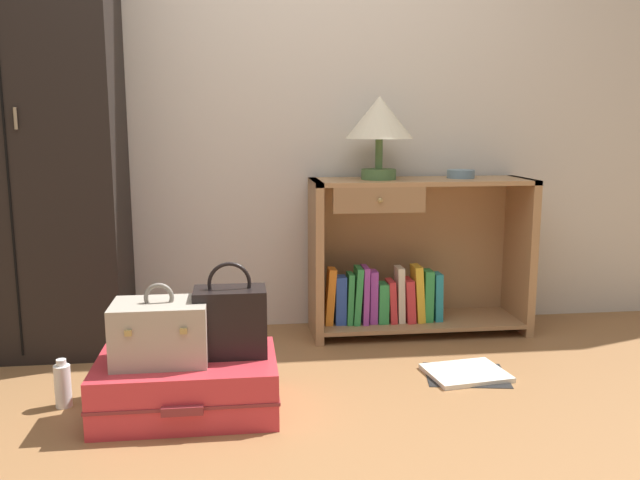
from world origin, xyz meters
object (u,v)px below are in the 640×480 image
Objects in this scene: open_book_on_floor at (466,373)px; handbag at (230,320)px; wardrobe at (21,119)px; suitcase_large at (187,385)px; train_case at (160,332)px; bowl at (461,174)px; table_lamp at (379,121)px; bookshelf at (410,261)px; bottle at (63,385)px.

handbag is at bearing -169.37° from open_book_on_floor.
open_book_on_floor is (1.89, -0.57, -1.06)m from wardrobe.
handbag is at bearing 9.47° from suitcase_large.
train_case is 0.95× the size of handbag.
train_case is at bearing -169.47° from open_book_on_floor.
suitcase_large is at bearing -146.92° from bowl.
table_lamp is 1.25m from open_book_on_floor.
bookshelf is at bearing 38.47° from suitcase_large.
wardrobe is at bearing 140.46° from handbag.
wardrobe is at bearing 129.77° from train_case.
handbag is 1.05m from open_book_on_floor.
train_case is 0.88× the size of open_book_on_floor.
handbag is 0.68m from bottle.
table_lamp reaches higher than bowl.
bottle is (0.28, -0.68, -0.98)m from wardrobe.
train_case is at bearing -148.06° from bowl.
open_book_on_floor is at bearing -16.76° from wardrobe.
wardrobe is 5.64× the size of open_book_on_floor.
table_lamp is 0.50m from bowl.
bowl is 2.05m from bottle.
bottle is (-0.38, 0.12, -0.23)m from train_case.
table_lamp is at bearing -177.01° from bowl.
table_lamp reaches higher than bottle.
table_lamp is 1.30m from handbag.
bookshelf is 3.26× the size of train_case.
wardrobe reaches higher than bottle.
wardrobe reaches higher than suitcase_large.
open_book_on_floor is at bearing -67.49° from table_lamp.
suitcase_large is at bearing -136.82° from table_lamp.
wardrobe reaches higher than bookshelf.
table_lamp is at bearing -177.22° from bookshelf.
train_case is 1.28m from open_book_on_floor.
wardrobe reaches higher than table_lamp.
bottle is at bearing -175.99° from open_book_on_floor.
train_case is 0.25m from handbag.
suitcase_large is 0.48m from bottle.
bookshelf is 0.73m from open_book_on_floor.
bowl is 0.74× the size of bottle.
wardrobe is 1.39m from handbag.
table_lamp is 1.05× the size of open_book_on_floor.
wardrobe is at bearing 112.55° from bottle.
bottle is 1.61m from open_book_on_floor.
wardrobe reaches higher than handbag.
wardrobe is at bearing -178.00° from bowl.
bowl is at bearing 75.40° from open_book_on_floor.
table_lamp is 2.92× the size of bowl.
suitcase_large is (-1.31, -0.85, -0.70)m from bowl.
open_book_on_floor is at bearing 10.46° from suitcase_large.
table_lamp reaches higher than suitcase_large.
handbag is (0.16, 0.03, 0.23)m from suitcase_large.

